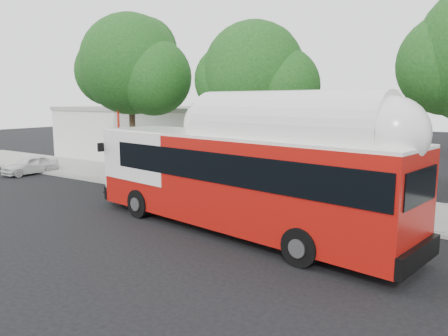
% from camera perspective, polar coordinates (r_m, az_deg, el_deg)
% --- Properties ---
extents(ground, '(120.00, 120.00, 0.00)m').
position_cam_1_polar(ground, '(16.95, -3.81, -7.65)').
color(ground, black).
rests_on(ground, ground).
extents(sidewalk, '(60.00, 5.00, 0.15)m').
position_cam_1_polar(sidewalk, '(22.23, 6.64, -3.47)').
color(sidewalk, gray).
rests_on(sidewalk, ground).
extents(curb_strip, '(60.00, 0.30, 0.15)m').
position_cam_1_polar(curb_strip, '(20.03, 3.14, -4.82)').
color(curb_strip, gray).
rests_on(curb_strip, ground).
extents(red_curb_segment, '(10.00, 0.32, 0.16)m').
position_cam_1_polar(red_curb_segment, '(21.69, -3.65, -3.73)').
color(red_curb_segment, '#A01A11').
rests_on(red_curb_segment, ground).
extents(street_tree_left, '(6.67, 5.80, 9.74)m').
position_cam_1_polar(street_tree_left, '(26.16, -11.29, 12.66)').
color(street_tree_left, '#2D2116').
rests_on(street_tree_left, ground).
extents(street_tree_mid, '(5.75, 5.00, 8.62)m').
position_cam_1_polar(street_tree_mid, '(21.64, 4.95, 11.75)').
color(street_tree_mid, '#2D2116').
rests_on(street_tree_mid, ground).
extents(low_commercial_bldg, '(16.20, 10.20, 4.25)m').
position_cam_1_polar(low_commercial_bldg, '(36.08, -7.55, 4.61)').
color(low_commercial_bldg, silver).
rests_on(low_commercial_bldg, ground).
extents(transit_bus, '(14.12, 4.70, 4.11)m').
position_cam_1_polar(transit_bus, '(15.83, 1.86, -1.67)').
color(transit_bus, '#A5110B').
rests_on(transit_bus, ground).
extents(parked_car, '(3.61, 1.57, 1.21)m').
position_cam_1_polar(parked_car, '(31.14, -23.99, 0.37)').
color(parked_car, silver).
rests_on(parked_car, ground).
extents(signal_pole, '(0.13, 0.45, 4.72)m').
position_cam_1_polar(signal_pole, '(25.74, -13.53, 3.32)').
color(signal_pole, red).
rests_on(signal_pole, ground).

